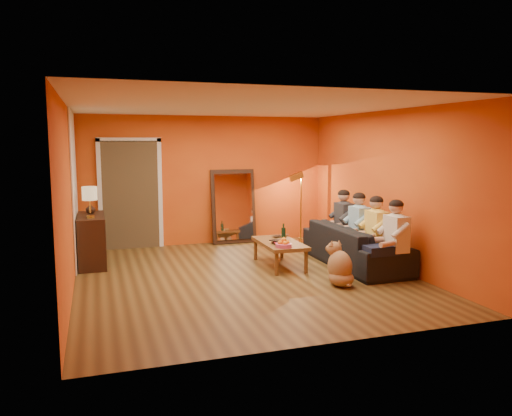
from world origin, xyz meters
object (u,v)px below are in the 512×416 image
object	(u,v)px
vase	(91,208)
wine_bottle	(283,233)
dog	(340,263)
sideboard	(92,240)
floor_lamp	(301,208)
table_lamp	(90,202)
person_far_left	(396,240)
person_mid_left	(377,234)
person_mid_right	(359,228)
sofa	(355,245)
coffee_table	(279,254)
person_far_right	(344,223)
laptop	(282,236)
mirror_frame	(233,206)
tumbler	(284,237)

from	to	relation	value
vase	wine_bottle	bearing A→B (deg)	-24.40
dog	sideboard	bearing A→B (deg)	126.40
floor_lamp	table_lamp	bearing A→B (deg)	-154.76
sideboard	person_far_left	bearing A→B (deg)	-28.81
person_mid_left	person_mid_right	xyz separation A→B (m)	(0.00, 0.55, 0.00)
sofa	floor_lamp	bearing A→B (deg)	3.88
coffee_table	person_mid_right	xyz separation A→B (m)	(1.38, -0.22, 0.40)
person_far_right	laptop	size ratio (longest dim) A/B	3.83
mirror_frame	person_far_right	bearing A→B (deg)	-49.24
table_lamp	wine_bottle	distance (m)	3.20
person_mid_right	person_far_left	bearing A→B (deg)	-90.00
person_mid_left	person_far_right	world-z (taller)	same
person_mid_right	wine_bottle	world-z (taller)	person_mid_right
sofa	dog	size ratio (longest dim) A/B	3.57
floor_lamp	person_far_right	bearing A→B (deg)	-66.24
sofa	coffee_table	bearing A→B (deg)	75.50
sideboard	tumbler	bearing A→B (deg)	-17.15
person_far_right	vase	world-z (taller)	person_far_right
coffee_table	tumbler	world-z (taller)	tumbler
sideboard	person_mid_left	world-z (taller)	person_mid_left
sideboard	coffee_table	world-z (taller)	sideboard
floor_lamp	person_far_right	xyz separation A→B (m)	(0.27, -1.37, -0.11)
floor_lamp	person_far_left	xyz separation A→B (m)	(0.27, -3.02, -0.11)
person_mid_right	laptop	world-z (taller)	person_mid_right
floor_lamp	person_mid_left	distance (m)	2.48
sideboard	sofa	bearing A→B (deg)	-18.31
person_far_left	laptop	size ratio (longest dim) A/B	3.83
person_mid_left	person_mid_right	distance (m)	0.55
coffee_table	floor_lamp	distance (m)	2.09
mirror_frame	tumbler	size ratio (longest dim) A/B	14.24
laptop	person_far_left	bearing A→B (deg)	-73.62
sofa	sideboard	bearing A→B (deg)	71.69
laptop	vase	xyz separation A→B (m)	(-3.17, 0.98, 0.50)
sideboard	floor_lamp	bearing A→B (deg)	8.49
table_lamp	vase	size ratio (longest dim) A/B	2.94
sideboard	laptop	bearing A→B (deg)	-12.97
floor_lamp	vase	distance (m)	4.12
sofa	person_far_right	distance (m)	0.72
dog	person_far_right	size ratio (longest dim) A/B	0.53
coffee_table	person_far_right	size ratio (longest dim) A/B	1.00
person_far_left	sideboard	bearing A→B (deg)	151.19
wine_bottle	laptop	size ratio (longest dim) A/B	0.97
sideboard	wine_bottle	xyz separation A→B (m)	(3.04, -1.13, 0.15)
mirror_frame	vase	bearing A→B (deg)	-163.43
coffee_table	person_far_left	xyz separation A→B (m)	(1.38, -1.32, 0.40)
table_lamp	person_far_left	size ratio (longest dim) A/B	0.42
person_far_left	person_far_right	bearing A→B (deg)	90.00
person_far_left	coffee_table	bearing A→B (deg)	136.13
person_mid_left	wine_bottle	distance (m)	1.51
floor_lamp	vase	world-z (taller)	floor_lamp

